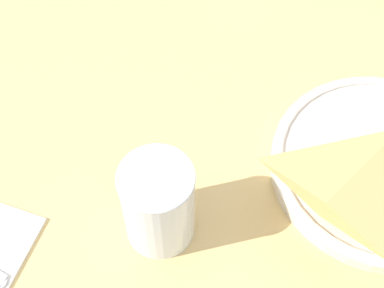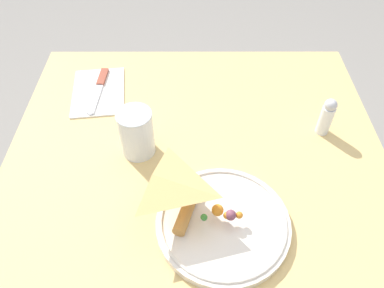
{
  "view_description": "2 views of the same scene",
  "coord_description": "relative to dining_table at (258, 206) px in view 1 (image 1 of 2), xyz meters",
  "views": [
    {
      "loc": [
        0.08,
        -0.36,
        1.29
      ],
      "look_at": [
        -0.08,
        -0.04,
        0.75
      ],
      "focal_mm": 55.0,
      "sensor_mm": 36.0,
      "label": 1
    },
    {
      "loc": [
        0.48,
        -0.01,
        1.33
      ],
      "look_at": [
        -0.06,
        -0.01,
        0.74
      ],
      "focal_mm": 35.0,
      "sensor_mm": 36.0,
      "label": 2
    }
  ],
  "objects": [
    {
      "name": "plate_pizza",
      "position": [
        0.12,
        0.05,
        0.12
      ],
      "size": [
        0.25,
        0.25,
        0.05
      ],
      "color": "silver",
      "rests_on": "dining_table"
    },
    {
      "name": "dining_table",
      "position": [
        0.0,
        0.0,
        0.0
      ],
      "size": [
        0.91,
        0.84,
        0.71
      ],
      "color": "#DBB770",
      "rests_on": "ground_plane"
    },
    {
      "name": "milk_glass",
      "position": [
        -0.07,
        -0.13,
        0.16
      ],
      "size": [
        0.08,
        0.08,
        0.11
      ],
      "color": "white",
      "rests_on": "dining_table"
    }
  ]
}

